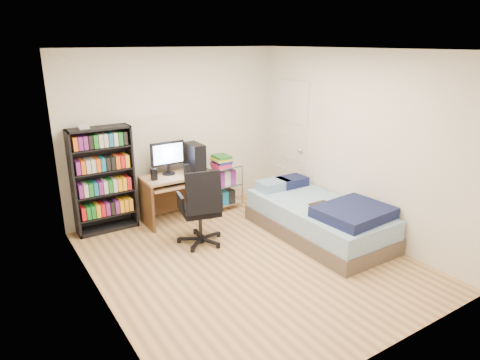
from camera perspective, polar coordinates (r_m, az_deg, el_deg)
room at (r=4.92m, az=1.20°, el=2.31°), size 3.58×4.08×2.58m
media_shelf at (r=6.22m, az=-17.79°, el=0.15°), size 0.84×0.28×1.55m
computer_desk at (r=6.43m, az=-8.10°, el=0.32°), size 0.95×0.55×1.20m
office_chair at (r=5.67m, az=-5.21°, el=-5.42°), size 0.75×0.75×1.05m
wire_cart at (r=6.76m, az=-2.40°, el=0.80°), size 0.57×0.42×0.89m
bed at (r=6.01m, az=10.55°, el=-4.99°), size 1.04×2.09×0.60m
door at (r=7.04m, az=6.74°, el=4.93°), size 0.12×0.80×2.00m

